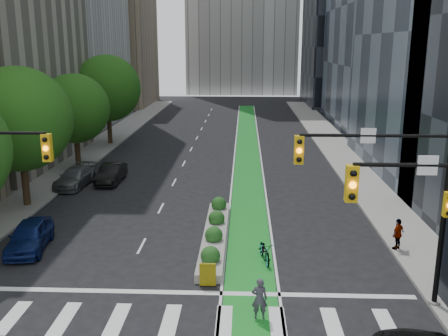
# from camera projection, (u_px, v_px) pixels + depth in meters

# --- Properties ---
(ground) EXTENTS (160.00, 160.00, 0.00)m
(ground) POSITION_uv_depth(u_px,v_px,m) (174.00, 307.00, 19.53)
(ground) COLOR black
(ground) RESTS_ON ground
(sidewalk_left) EXTENTS (3.60, 90.00, 0.15)m
(sidewalk_left) POSITION_uv_depth(u_px,v_px,m) (81.00, 159.00, 44.21)
(sidewalk_left) COLOR gray
(sidewalk_left) RESTS_ON ground
(sidewalk_right) EXTENTS (3.60, 90.00, 0.15)m
(sidewalk_right) POSITION_uv_depth(u_px,v_px,m) (349.00, 162.00, 43.26)
(sidewalk_right) COLOR gray
(sidewalk_right) RESTS_ON ground
(bike_lane_paint) EXTENTS (2.20, 70.00, 0.01)m
(bike_lane_paint) POSITION_uv_depth(u_px,v_px,m) (247.00, 150.00, 48.48)
(bike_lane_paint) COLOR #188525
(bike_lane_paint) RESTS_ON ground
(building_tan_far) EXTENTS (14.00, 16.00, 26.00)m
(building_tan_far) POSITION_uv_depth(u_px,v_px,m) (106.00, 25.00, 81.14)
(building_tan_far) COLOR tan
(building_tan_far) RESTS_ON ground
(building_dark_end) EXTENTS (14.00, 18.00, 28.00)m
(building_dark_end) POSITION_uv_depth(u_px,v_px,m) (352.00, 18.00, 81.22)
(building_dark_end) COLOR black
(building_dark_end) RESTS_ON ground
(tree_mid) EXTENTS (6.40, 6.40, 8.78)m
(tree_mid) POSITION_uv_depth(u_px,v_px,m) (19.00, 119.00, 30.25)
(tree_mid) COLOR black
(tree_mid) RESTS_ON ground
(tree_midfar) EXTENTS (5.60, 5.60, 7.76)m
(tree_midfar) POSITION_uv_depth(u_px,v_px,m) (75.00, 109.00, 40.09)
(tree_midfar) COLOR black
(tree_midfar) RESTS_ON ground
(tree_far) EXTENTS (6.60, 6.60, 9.00)m
(tree_far) POSITION_uv_depth(u_px,v_px,m) (107.00, 88.00, 49.60)
(tree_far) COLOR black
(tree_far) RESTS_ON ground
(signal_right) EXTENTS (5.82, 0.51, 7.20)m
(signal_right) POSITION_uv_depth(u_px,v_px,m) (405.00, 189.00, 18.46)
(signal_right) COLOR black
(signal_right) RESTS_ON ground
(median_planter) EXTENTS (1.20, 10.26, 1.10)m
(median_planter) POSITION_uv_depth(u_px,v_px,m) (215.00, 233.00, 26.21)
(median_planter) COLOR gray
(median_planter) RESTS_ON ground
(bicycle) EXTENTS (1.03, 2.06, 1.04)m
(bicycle) POSITION_uv_depth(u_px,v_px,m) (265.00, 251.00, 23.57)
(bicycle) COLOR gray
(bicycle) RESTS_ON ground
(cyclist) EXTENTS (0.61, 0.42, 1.64)m
(cyclist) POSITION_uv_depth(u_px,v_px,m) (259.00, 299.00, 18.55)
(cyclist) COLOR #3B3742
(cyclist) RESTS_ON ground
(parked_car_left_near) EXTENTS (2.28, 4.45, 1.45)m
(parked_car_left_near) POSITION_uv_depth(u_px,v_px,m) (30.00, 236.00, 24.86)
(parked_car_left_near) COLOR #0E1C54
(parked_car_left_near) RESTS_ON ground
(parked_car_left_mid) EXTENTS (1.50, 4.22, 1.39)m
(parked_car_left_mid) POSITION_uv_depth(u_px,v_px,m) (111.00, 173.00, 36.90)
(parked_car_left_mid) COLOR black
(parked_car_left_mid) RESTS_ON ground
(parked_car_left_far) EXTENTS (2.23, 4.76, 1.34)m
(parked_car_left_far) POSITION_uv_depth(u_px,v_px,m) (75.00, 177.00, 35.98)
(parked_car_left_far) COLOR #555759
(parked_car_left_far) RESTS_ON ground
(pedestrian_far) EXTENTS (0.94, 0.92, 1.58)m
(pedestrian_far) POSITION_uv_depth(u_px,v_px,m) (398.00, 234.00, 24.51)
(pedestrian_far) COLOR gray
(pedestrian_far) RESTS_ON sidewalk_right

